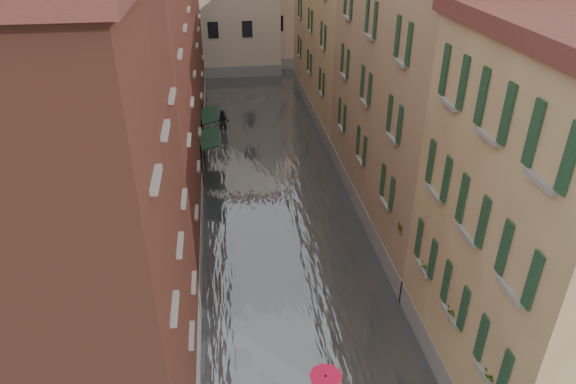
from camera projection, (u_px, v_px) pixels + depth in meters
ground at (311, 353)px, 18.69m from camera, size 120.00×120.00×0.00m
floodwater at (273, 182)px, 29.85m from camera, size 10.00×60.00×0.20m
building_left_near at (57, 257)px, 12.95m from camera, size 6.00×8.00×13.00m
building_left_mid at (122, 112)px, 22.56m from camera, size 6.00×14.00×12.50m
building_left_far at (153, 24)px, 35.12m from camera, size 6.00×16.00×14.00m
building_right_near at (564, 239)px, 14.94m from camera, size 6.00×8.00×11.50m
building_right_mid at (428, 93)px, 24.05m from camera, size 6.00×14.00×13.00m
building_right_far at (351, 37)px, 37.35m from camera, size 6.00×16.00×11.50m
awning_near at (209, 140)px, 29.31m from camera, size 1.09×2.94×2.80m
awning_far at (209, 116)px, 32.50m from camera, size 1.09×2.86×2.80m
window_planters at (442, 282)px, 16.73m from camera, size 0.59×8.16×0.84m
pedestrian_far at (224, 122)px, 36.02m from camera, size 0.91×0.75×1.70m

